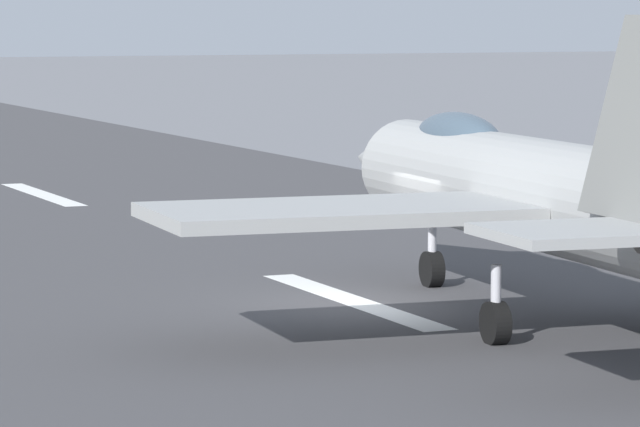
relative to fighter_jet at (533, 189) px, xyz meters
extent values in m
plane|color=slate|center=(3.34, 1.99, -2.48)|extent=(400.00, 400.00, 0.00)
cube|color=#3F3F41|center=(3.34, 1.99, -2.47)|extent=(240.00, 26.00, 0.02)
cube|color=white|center=(3.74, 1.99, -2.46)|extent=(8.00, 0.70, 0.00)
cube|color=white|center=(27.89, 1.99, -2.46)|extent=(8.00, 0.70, 0.00)
cylinder|color=#9B9D9B|center=(-0.15, 0.01, -0.06)|extent=(13.24, 2.92, 2.03)
cone|color=#9B9D9B|center=(7.91, -0.54, -0.06)|extent=(3.14, 1.93, 1.73)
ellipsoid|color=#3F5160|center=(3.54, -0.24, 0.70)|extent=(3.67, 1.34, 1.10)
cube|color=#9B9D9B|center=(-0.86, 4.29, -0.16)|extent=(3.83, 6.63, 0.24)
cube|color=#9B9D9B|center=(-6.71, 2.86, 0.04)|extent=(2.58, 2.96, 0.16)
cylinder|color=silver|center=(4.89, -0.33, -1.78)|extent=(0.18, 0.18, 1.40)
cylinder|color=black|center=(4.89, -0.33, -2.10)|extent=(0.78, 0.35, 0.76)
cylinder|color=silver|center=(-1.84, 1.73, -1.78)|extent=(0.18, 0.18, 1.40)
cylinder|color=black|center=(-1.84, 1.73, -2.10)|extent=(0.78, 0.35, 0.76)
camera|label=1|loc=(-31.25, 17.32, 3.28)|focal=109.27mm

